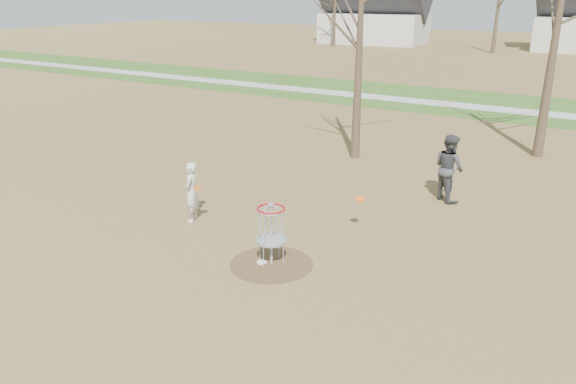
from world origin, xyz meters
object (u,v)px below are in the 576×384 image
object	(u,v)px
player_standing	(191,192)
disc_grounded	(262,262)
disc_golf_basket	(271,225)
player_throwing	(449,168)

from	to	relation	value
player_standing	disc_grounded	world-z (taller)	player_standing
player_standing	disc_grounded	xyz separation A→B (m)	(2.86, -1.07, -0.75)
disc_golf_basket	disc_grounded	bearing A→B (deg)	-162.39
player_standing	disc_grounded	size ratio (longest dim) A/B	7.00
player_standing	disc_grounded	distance (m)	3.14
player_standing	disc_grounded	bearing A→B (deg)	44.72
player_throwing	player_standing	bearing A→B (deg)	80.76
player_throwing	disc_golf_basket	xyz separation A→B (m)	(-2.03, -5.91, -0.03)
player_standing	disc_golf_basket	xyz separation A→B (m)	(3.07, -1.01, 0.14)
player_standing	player_throwing	xyz separation A→B (m)	(5.10, 4.90, 0.17)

